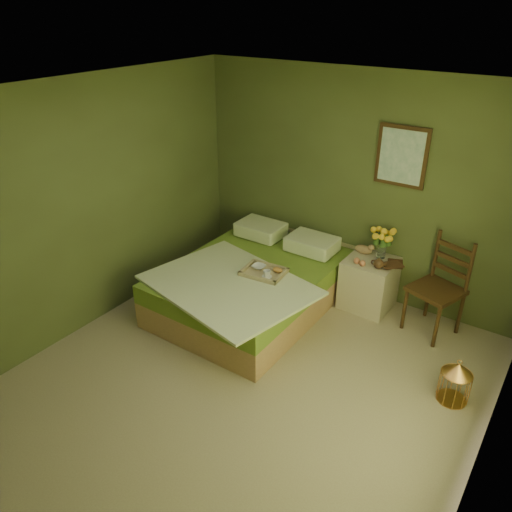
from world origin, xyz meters
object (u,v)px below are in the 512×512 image
Objects in this scene: bed at (255,280)px; chair at (440,280)px; nightstand at (370,278)px; birdcage at (455,382)px.

bed is 2.02m from chair.
chair reaches higher than nightstand.
bed reaches higher than chair.
nightstand is at bearing 140.84° from birdcage.
bed is 2.32× the size of nightstand.
nightstand is (1.10, 0.74, 0.04)m from bed.
bed reaches higher than birdcage.
birdcage is at bearing -39.16° from nightstand.
bed is 2.22× the size of chair.
bed is at bearing -139.29° from chair.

